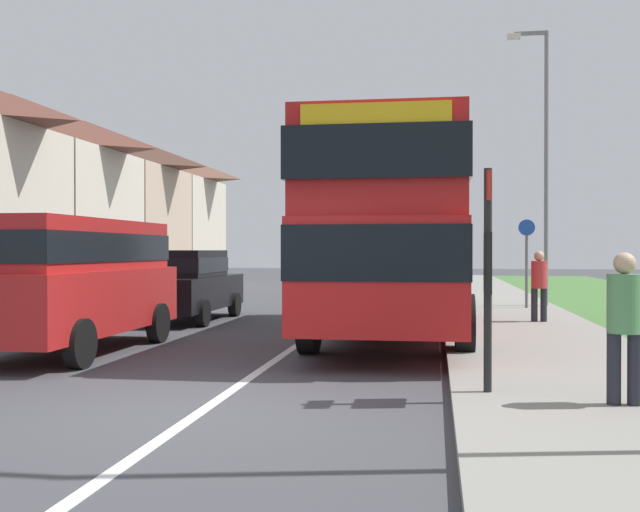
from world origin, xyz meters
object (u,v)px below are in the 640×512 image
bus_stop_sign (488,264)px  parked_van_red (69,274)px  parked_car_black (185,282)px  cycle_route_sign (527,260)px  double_decker_bus (395,227)px  pedestrian_walking_away (539,283)px  street_lamp_mid (543,151)px  pedestrian_at_stop (624,321)px

bus_stop_sign → parked_van_red: bearing=155.2°
parked_car_black → cycle_route_sign: (8.34, 3.84, 0.50)m
double_decker_bus → pedestrian_walking_away: double_decker_bus is taller
parked_car_black → parked_van_red: bearing=-90.7°
bus_stop_sign → cycle_route_sign: bus_stop_sign is taller
bus_stop_sign → street_lamp_mid: (2.42, 13.32, 2.95)m
parked_car_black → double_decker_bus: bearing=-25.0°
double_decker_bus → parked_van_red: (-5.17, -3.19, -0.84)m
parked_car_black → pedestrian_at_stop: parked_car_black is taller
bus_stop_sign → street_lamp_mid: street_lamp_mid is taller
pedestrian_at_stop → cycle_route_sign: size_ratio=0.66×
parked_car_black → bus_stop_sign: 10.77m
double_decker_bus → bus_stop_sign: bearing=-77.6°
parked_van_red → bus_stop_sign: bus_stop_sign is taller
bus_stop_sign → cycle_route_sign: size_ratio=1.03×
pedestrian_walking_away → parked_van_red: bearing=-146.5°
pedestrian_walking_away → cycle_route_sign: 4.01m
parked_van_red → cycle_route_sign: 12.62m
street_lamp_mid → pedestrian_at_stop: bearing=-94.5°
parked_van_red → parked_car_black: (0.07, 5.57, -0.38)m
parked_van_red → cycle_route_sign: size_ratio=1.95×
parked_van_red → pedestrian_walking_away: size_ratio=2.94×
parked_van_red → pedestrian_at_stop: size_ratio=2.94×
pedestrian_at_stop → pedestrian_walking_away: same height
pedestrian_at_stop → street_lamp_mid: (1.09, 13.84, 3.51)m
pedestrian_at_stop → pedestrian_walking_away: bearing=87.7°
double_decker_bus → street_lamp_mid: street_lamp_mid is taller
cycle_route_sign → pedestrian_walking_away: bearing=-92.9°
parked_van_red → street_lamp_mid: bearing=49.0°
double_decker_bus → cycle_route_sign: (3.24, 6.22, -0.71)m
double_decker_bus → parked_car_black: double_decker_bus is taller
pedestrian_at_stop → street_lamp_mid: 14.32m
parked_van_red → pedestrian_at_stop: 8.62m
pedestrian_at_stop → bus_stop_sign: 1.53m
parked_van_red → parked_car_black: 5.58m
parked_car_black → pedestrian_walking_away: parked_car_black is taller
double_decker_bus → pedestrian_at_stop: (2.69, -6.72, -1.17)m
pedestrian_walking_away → bus_stop_sign: (-1.68, -8.45, 0.56)m
parked_van_red → pedestrian_walking_away: parked_van_red is taller
pedestrian_at_stop → cycle_route_sign: bearing=87.5°
double_decker_bus → cycle_route_sign: size_ratio=3.86×
pedestrian_walking_away → bus_stop_sign: bearing=-101.2°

